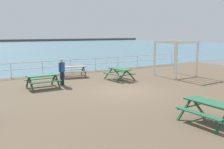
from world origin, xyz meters
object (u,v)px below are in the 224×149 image
at_px(picnic_table_near_right, 119,71).
at_px(visitor, 62,70).
at_px(picnic_table_near_left, 43,78).
at_px(picnic_table_mid_centre, 209,107).
at_px(picnic_table_far_left, 73,69).
at_px(lattice_pergola, 176,50).

bearing_deg(picnic_table_near_right, visitor, 81.12).
xyz_separation_m(picnic_table_near_left, picnic_table_mid_centre, (3.41, -8.92, 0.00)).
relative_size(picnic_table_far_left, lattice_pergola, 0.76).
height_order(picnic_table_mid_centre, picnic_table_far_left, same).
xyz_separation_m(picnic_table_far_left, visitor, (-1.81, -2.53, 0.36)).
bearing_deg(picnic_table_mid_centre, picnic_table_far_left, -0.60).
height_order(picnic_table_near_left, picnic_table_near_right, same).
distance_m(picnic_table_near_left, picnic_table_near_right, 5.32).
bearing_deg(picnic_table_near_right, lattice_pergola, -106.28).
xyz_separation_m(picnic_table_near_right, picnic_table_mid_centre, (-1.91, -8.76, 0.00)).
bearing_deg(lattice_pergola, visitor, 170.83).
relative_size(picnic_table_mid_centre, lattice_pergola, 0.69).
height_order(picnic_table_mid_centre, visitor, visitor).
bearing_deg(picnic_table_far_left, picnic_table_near_left, -127.94).
bearing_deg(picnic_table_mid_centre, visitor, 11.11).
height_order(picnic_table_near_right, picnic_table_mid_centre, same).
distance_m(picnic_table_near_left, lattice_pergola, 9.94).
bearing_deg(picnic_table_mid_centre, lattice_pergola, -41.42).
height_order(visitor, lattice_pergola, lattice_pergola).
distance_m(picnic_table_near_left, picnic_table_far_left, 4.05).
distance_m(picnic_table_far_left, visitor, 3.13).
distance_m(picnic_table_near_right, picnic_table_mid_centre, 8.97).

